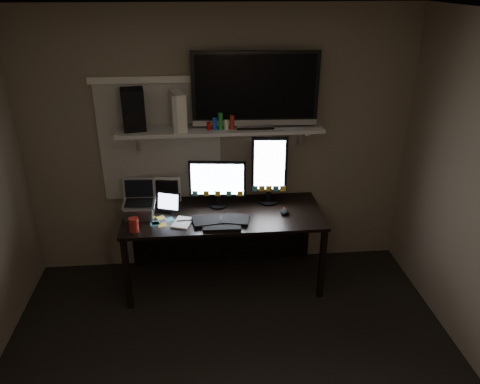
{
  "coord_description": "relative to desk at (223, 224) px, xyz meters",
  "views": [
    {
      "loc": [
        -0.19,
        -2.35,
        2.7
      ],
      "look_at": [
        0.14,
        1.25,
        1.02
      ],
      "focal_mm": 35.0,
      "sensor_mm": 36.0,
      "label": 1
    }
  ],
  "objects": [
    {
      "name": "notepad",
      "position": [
        -0.37,
        -0.28,
        0.18
      ],
      "size": [
        0.21,
        0.25,
        0.01
      ],
      "primitive_type": "cube",
      "rotation": [
        0.0,
        0.0,
        -0.32
      ],
      "color": "white",
      "rests_on": "desk"
    },
    {
      "name": "tv",
      "position": [
        0.3,
        0.07,
        1.25
      ],
      "size": [
        1.1,
        0.24,
        0.65
      ],
      "primitive_type": "cube",
      "rotation": [
        0.0,
        0.0,
        -0.04
      ],
      "color": "black",
      "rests_on": "wall_shelf"
    },
    {
      "name": "monitor_landscape",
      "position": [
        -0.04,
        0.03,
        0.41
      ],
      "size": [
        0.53,
        0.11,
        0.46
      ],
      "primitive_type": "cube",
      "rotation": [
        0.0,
        0.0,
        -0.11
      ],
      "color": "black",
      "rests_on": "desk"
    },
    {
      "name": "desk",
      "position": [
        0.0,
        0.0,
        0.0
      ],
      "size": [
        1.8,
        0.75,
        0.73
      ],
      "color": "black",
      "rests_on": "floor"
    },
    {
      "name": "speaker",
      "position": [
        -0.75,
        0.1,
        1.1
      ],
      "size": [
        0.22,
        0.26,
        0.35
      ],
      "primitive_type": "cube",
      "rotation": [
        0.0,
        0.0,
        0.14
      ],
      "color": "black",
      "rests_on": "wall_shelf"
    },
    {
      "name": "ceiling",
      "position": [
        0.0,
        -1.55,
        1.95
      ],
      "size": [
        3.6,
        3.6,
        0.0
      ],
      "primitive_type": "plane",
      "rotation": [
        3.14,
        0.0,
        0.0
      ],
      "color": "silver",
      "rests_on": "back_wall"
    },
    {
      "name": "tablet",
      "position": [
        -0.49,
        -0.05,
        0.28
      ],
      "size": [
        0.25,
        0.17,
        0.2
      ],
      "primitive_type": "cube",
      "rotation": [
        0.0,
        0.0,
        -0.34
      ],
      "color": "black",
      "rests_on": "desk"
    },
    {
      "name": "back_wall",
      "position": [
        0.0,
        0.25,
        0.7
      ],
      "size": [
        3.6,
        0.0,
        3.6
      ],
      "primitive_type": "plane",
      "rotation": [
        1.57,
        0.0,
        0.0
      ],
      "color": "#7A6C58",
      "rests_on": "floor"
    },
    {
      "name": "laptop",
      "position": [
        -0.75,
        -0.12,
        0.34
      ],
      "size": [
        0.29,
        0.24,
        0.32
      ],
      "primitive_type": "cube",
      "rotation": [
        0.0,
        0.0,
        -0.04
      ],
      "color": "#BCBCC1",
      "rests_on": "desk"
    },
    {
      "name": "sticky_notes",
      "position": [
        -0.54,
        -0.24,
        0.18
      ],
      "size": [
        0.33,
        0.26,
        0.0
      ],
      "primitive_type": null,
      "rotation": [
        0.0,
        0.0,
        -0.11
      ],
      "color": "yellow",
      "rests_on": "desk"
    },
    {
      "name": "mouse",
      "position": [
        0.55,
        -0.18,
        0.2
      ],
      "size": [
        0.09,
        0.13,
        0.04
      ],
      "primitive_type": "ellipsoid",
      "rotation": [
        0.0,
        0.0,
        -0.15
      ],
      "color": "black",
      "rests_on": "desk"
    },
    {
      "name": "game_console",
      "position": [
        -0.36,
        0.06,
        1.09
      ],
      "size": [
        0.15,
        0.28,
        0.32
      ],
      "primitive_type": "cube",
      "rotation": [
        0.0,
        0.0,
        0.26
      ],
      "color": "silver",
      "rests_on": "wall_shelf"
    },
    {
      "name": "bottles",
      "position": [
        -0.0,
        0.01,
        1.0
      ],
      "size": [
        0.25,
        0.1,
        0.15
      ],
      "primitive_type": null,
      "rotation": [
        0.0,
        0.0,
        0.21
      ],
      "color": "#A50F0C",
      "rests_on": "wall_shelf"
    },
    {
      "name": "file_sorter",
      "position": [
        -0.51,
        0.14,
        0.31
      ],
      "size": [
        0.21,
        0.13,
        0.26
      ],
      "primitive_type": "cube",
      "rotation": [
        0.0,
        0.0,
        -0.17
      ],
      "color": "black",
      "rests_on": "desk"
    },
    {
      "name": "monitor_portrait",
      "position": [
        0.44,
        0.07,
        0.51
      ],
      "size": [
        0.33,
        0.09,
        0.66
      ],
      "primitive_type": "cube",
      "rotation": [
        0.0,
        0.0,
        -0.09
      ],
      "color": "black",
      "rests_on": "desk"
    },
    {
      "name": "cup",
      "position": [
        -0.77,
        -0.38,
        0.24
      ],
      "size": [
        0.09,
        0.09,
        0.12
      ],
      "primitive_type": "cylinder",
      "rotation": [
        0.0,
        0.0,
        -0.02
      ],
      "color": "maroon",
      "rests_on": "desk"
    },
    {
      "name": "window_blinds",
      "position": [
        -0.55,
        0.24,
        0.75
      ],
      "size": [
        1.1,
        0.02,
        1.1
      ],
      "primitive_type": "cube",
      "color": "#BCB8A9",
      "rests_on": "back_wall"
    },
    {
      "name": "wall_shelf",
      "position": [
        0.0,
        0.08,
        0.91
      ],
      "size": [
        1.8,
        0.35,
        0.03
      ],
      "primitive_type": "cube",
      "color": "beige",
      "rests_on": "back_wall"
    },
    {
      "name": "keyboard",
      "position": [
        -0.03,
        -0.29,
        0.19
      ],
      "size": [
        0.51,
        0.21,
        0.03
      ],
      "primitive_type": "cube",
      "rotation": [
        0.0,
        0.0,
        -0.03
      ],
      "color": "black",
      "rests_on": "desk"
    }
  ]
}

